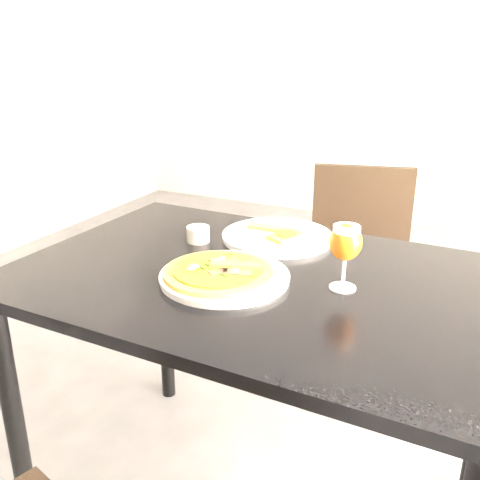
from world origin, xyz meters
The scene contains 9 objects.
dining_table centered at (-0.19, 0.08, 0.66)m, with size 1.22×0.83×0.75m.
chair_far centered at (-0.11, 0.84, 0.47)m, with size 0.47×0.47×0.85m.
plate_main centered at (-0.25, 0.01, 0.76)m, with size 0.31×0.31×0.02m, color white.
pizza centered at (-0.26, 0.00, 0.78)m, with size 0.26×0.26×0.03m.
plate_second centered at (-0.24, 0.32, 0.76)m, with size 0.31×0.31×0.02m, color white.
crust_scraps centered at (-0.23, 0.32, 0.77)m, with size 0.19×0.12×0.01m.
loose_crust centered at (-0.30, 0.11, 0.75)m, with size 0.10×0.02×0.01m, color olive.
sauce_cup centered at (-0.44, 0.21, 0.77)m, with size 0.07×0.07×0.04m.
beer_glass centered at (0.02, 0.08, 0.86)m, with size 0.07×0.07×0.16m.
Camera 1 is at (0.29, -1.02, 1.28)m, focal length 40.00 mm.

